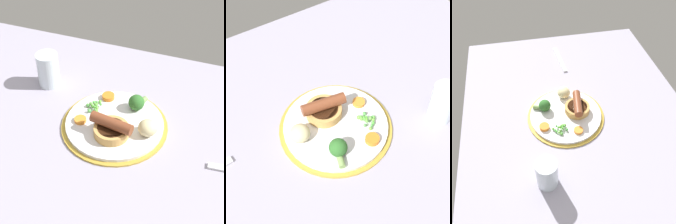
{
  "view_description": "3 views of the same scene",
  "coord_description": "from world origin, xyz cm",
  "views": [
    {
      "loc": [
        -25.07,
        59.57,
        69.55
      ],
      "look_at": [
        -1.36,
        -5.66,
        6.27
      ],
      "focal_mm": 60.0,
      "sensor_mm": 36.0,
      "label": 1
    },
    {
      "loc": [
        -29.65,
        -48.55,
        75.53
      ],
      "look_at": [
        -1.0,
        -2.76,
        6.68
      ],
      "focal_mm": 60.0,
      "sensor_mm": 36.0,
      "label": 2
    },
    {
      "loc": [
        54.04,
        -16.4,
        69.29
      ],
      "look_at": [
        -1.48,
        -5.08,
        6.79
      ],
      "focal_mm": 40.0,
      "sensor_mm": 36.0,
      "label": 3
    }
  ],
  "objects": [
    {
      "name": "carrot_slice_1",
      "position": [
        5.68,
        -1.69,
        4.83
      ],
      "size": [
        3.47,
        3.47,
        0.86
      ],
      "primitive_type": "cylinder",
      "rotation": [
        0.0,
        0.0,
        4.86
      ],
      "color": "orange",
      "rests_on": "dinner_plate"
    },
    {
      "name": "carrot_slice_0",
      "position": [
        2.14,
        -12.44,
        4.98
      ],
      "size": [
        4.62,
        4.62,
        1.16
      ],
      "primitive_type": "cylinder",
      "rotation": [
        0.0,
        0.0,
        0.89
      ],
      "color": "orange",
      "rests_on": "dinner_plate"
    },
    {
      "name": "pea_pile",
      "position": [
        4.13,
        -7.14,
        5.26
      ],
      "size": [
        4.09,
        5.21,
        1.7
      ],
      "color": "#55A73D",
      "rests_on": "dinner_plate"
    },
    {
      "name": "potato_chunk_0",
      "position": [
        -11.38,
        -3.18,
        6.39
      ],
      "size": [
        6.25,
        6.18,
        3.97
      ],
      "primitive_type": "ellipsoid",
      "rotation": [
        0.0,
        0.0,
        0.44
      ],
      "color": "beige",
      "rests_on": "dinner_plate"
    },
    {
      "name": "broccoli_floret_near",
      "position": [
        -6.19,
        -11.22,
        6.38
      ],
      "size": [
        4.17,
        6.3,
        4.17
      ],
      "rotation": [
        0.0,
        0.0,
        1.24
      ],
      "color": "#2D6628",
      "rests_on": "dinner_plate"
    },
    {
      "name": "sausage_pudding",
      "position": [
        -3.26,
        -0.23,
        6.4
      ],
      "size": [
        10.87,
        8.62,
        5.12
      ],
      "rotation": [
        0.0,
        0.0,
        6.13
      ],
      "color": "tan",
      "rests_on": "dinner_plate"
    },
    {
      "name": "dinner_plate",
      "position": [
        -2.56,
        -4.23,
        3.57
      ],
      "size": [
        26.89,
        26.89,
        1.4
      ],
      "color": "#B79333",
      "rests_on": "dining_table"
    },
    {
      "name": "dining_table",
      "position": [
        0.0,
        0.0,
        1.5
      ],
      "size": [
        110.0,
        80.0,
        3.0
      ],
      "primitive_type": "cube",
      "color": "#9E99AD",
      "rests_on": "ground"
    },
    {
      "name": "drinking_glass",
      "position": [
        20.78,
        -14.33,
        7.96
      ],
      "size": [
        6.09,
        6.09,
        9.92
      ],
      "primitive_type": "cylinder",
      "color": "silver",
      "rests_on": "dining_table"
    }
  ]
}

